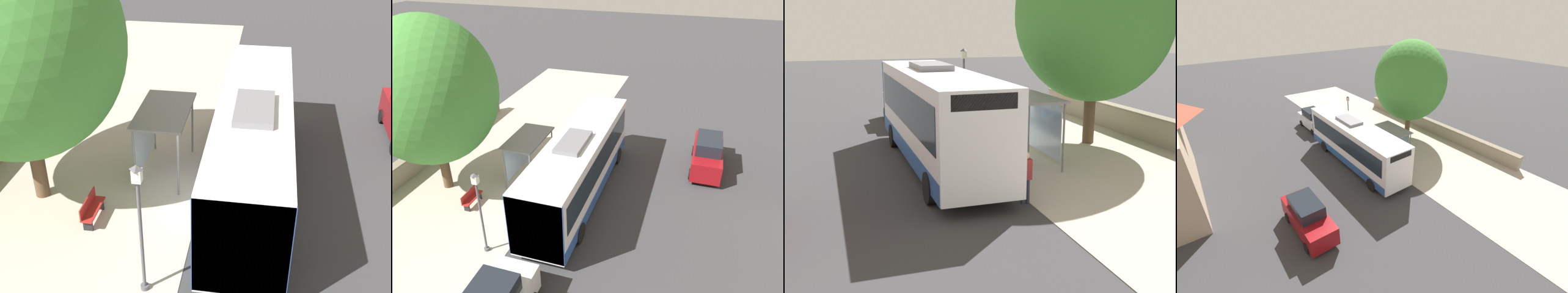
% 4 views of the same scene
% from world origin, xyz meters
% --- Properties ---
extents(ground_plane, '(120.00, 120.00, 0.00)m').
position_xyz_m(ground_plane, '(0.00, 0.00, 0.00)').
color(ground_plane, '#353538').
rests_on(ground_plane, ground).
extents(sidewalk_plaza, '(9.00, 44.00, 0.02)m').
position_xyz_m(sidewalk_plaza, '(-4.50, 0.00, 0.01)').
color(sidewalk_plaza, '#ADA393').
rests_on(sidewalk_plaza, ground).
extents(stone_wall, '(0.60, 20.00, 1.29)m').
position_xyz_m(stone_wall, '(-8.55, 0.00, 0.65)').
color(stone_wall, gray).
rests_on(stone_wall, ground).
extents(bus, '(2.64, 11.42, 3.86)m').
position_xyz_m(bus, '(1.71, 0.89, 1.99)').
color(bus, white).
rests_on(bus, ground).
extents(bus_shelter, '(1.89, 3.42, 2.67)m').
position_xyz_m(bus_shelter, '(-1.81, 1.71, 2.23)').
color(bus_shelter, slate).
rests_on(bus_shelter, ground).
extents(pedestrian, '(0.34, 0.22, 1.62)m').
position_xyz_m(pedestrian, '(0.14, 5.81, 0.95)').
color(pedestrian, '#2D3347').
rests_on(pedestrian, ground).
extents(bench, '(0.40, 1.44, 0.88)m').
position_xyz_m(bench, '(-3.46, -1.71, 0.47)').
color(bench, maroon).
rests_on(bench, ground).
extents(street_lamp_near, '(0.28, 0.28, 4.19)m').
position_xyz_m(street_lamp_near, '(-0.95, -4.49, 2.49)').
color(street_lamp_near, '#4C4C51').
rests_on(street_lamp_near, ground).
extents(shade_tree, '(6.92, 6.92, 9.57)m').
position_xyz_m(shade_tree, '(-5.73, -0.59, 5.75)').
color(shade_tree, brown).
rests_on(shade_tree, ground).
extents(parked_car_behind_bus, '(1.89, 4.56, 2.16)m').
position_xyz_m(parked_car_behind_bus, '(1.46, -8.13, 1.04)').
color(parked_car_behind_bus, silver).
rests_on(parked_car_behind_bus, ground).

